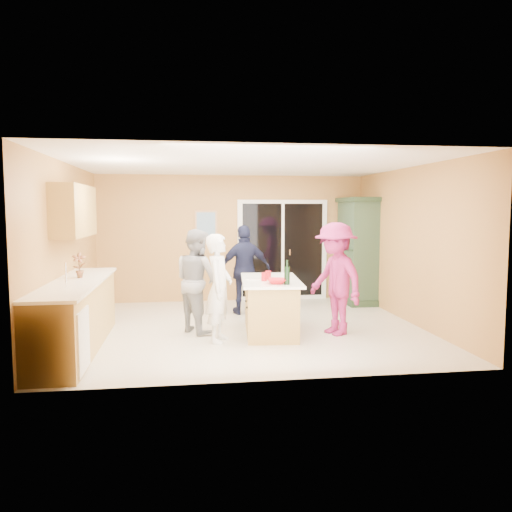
{
  "coord_description": "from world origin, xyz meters",
  "views": [
    {
      "loc": [
        -0.97,
        -7.81,
        1.89
      ],
      "look_at": [
        0.15,
        0.1,
        1.15
      ],
      "focal_mm": 35.0,
      "sensor_mm": 36.0,
      "label": 1
    }
  ],
  "objects": [
    {
      "name": "sliding_door",
      "position": [
        1.05,
        2.46,
        1.05
      ],
      "size": [
        1.9,
        0.07,
        2.1
      ],
      "color": "white",
      "rests_on": "floor"
    },
    {
      "name": "wall_right",
      "position": [
        2.75,
        0.0,
        1.3
      ],
      "size": [
        0.1,
        5.0,
        2.6
      ],
      "primitive_type": "cube",
      "color": "#DCB25A",
      "rests_on": "ground"
    },
    {
      "name": "floor",
      "position": [
        0.0,
        0.0,
        0.0
      ],
      "size": [
        5.5,
        5.5,
        0.0
      ],
      "primitive_type": "plane",
      "color": "beige",
      "rests_on": "ground"
    },
    {
      "name": "woman_grey",
      "position": [
        -0.8,
        -0.12,
        0.8
      ],
      "size": [
        0.93,
        0.98,
        1.6
      ],
      "primitive_type": "imported",
      "rotation": [
        0.0,
        0.0,
        2.14
      ],
      "color": "gray",
      "rests_on": "floor"
    },
    {
      "name": "upper_cabinets",
      "position": [
        -2.58,
        -0.2,
        1.88
      ],
      "size": [
        0.35,
        1.6,
        0.75
      ],
      "primitive_type": "cube",
      "color": "tan",
      "rests_on": "wall_left"
    },
    {
      "name": "wall_left",
      "position": [
        -2.75,
        0.0,
        1.3
      ],
      "size": [
        0.1,
        5.0,
        2.6
      ],
      "primitive_type": "cube",
      "color": "#DCB25A",
      "rests_on": "ground"
    },
    {
      "name": "serving_bowl",
      "position": [
        0.31,
        -0.85,
        0.87
      ],
      "size": [
        0.33,
        0.33,
        0.07
      ],
      "primitive_type": "imported",
      "rotation": [
        0.0,
        0.0,
        -0.13
      ],
      "color": "red",
      "rests_on": "kitchen_island"
    },
    {
      "name": "kitchen_island",
      "position": [
        0.3,
        -0.38,
        0.39
      ],
      "size": [
        1.0,
        1.66,
        0.84
      ],
      "rotation": [
        0.0,
        0.0,
        -0.09
      ],
      "color": "tan",
      "rests_on": "floor"
    },
    {
      "name": "white_plate",
      "position": [
        0.04,
        -0.32,
        0.85
      ],
      "size": [
        0.28,
        0.28,
        0.02
      ],
      "primitive_type": "cylinder",
      "rotation": [
        0.0,
        0.0,
        0.21
      ],
      "color": "silver",
      "rests_on": "kitchen_island"
    },
    {
      "name": "green_hutch",
      "position": [
        2.49,
        1.9,
        1.04
      ],
      "size": [
        0.61,
        1.16,
        2.14
      ],
      "color": "#233A24",
      "rests_on": "floor"
    },
    {
      "name": "woman_magenta",
      "position": [
        1.27,
        -0.57,
        0.85
      ],
      "size": [
        0.99,
        1.25,
        1.7
      ],
      "primitive_type": "imported",
      "rotation": [
        0.0,
        0.0,
        -1.2
      ],
      "color": "#972155",
      "rests_on": "floor"
    },
    {
      "name": "tumbler_near",
      "position": [
        0.27,
        -0.37,
        0.9
      ],
      "size": [
        0.09,
        0.09,
        0.13
      ],
      "primitive_type": "cylinder",
      "rotation": [
        0.0,
        0.0,
        -0.06
      ],
      "color": "red",
      "rests_on": "kitchen_island"
    },
    {
      "name": "wall_back",
      "position": [
        0.0,
        2.5,
        1.3
      ],
      "size": [
        5.5,
        0.1,
        2.6
      ],
      "primitive_type": "cube",
      "color": "#DCB25A",
      "rests_on": "ground"
    },
    {
      "name": "tulip_vase",
      "position": [
        -2.45,
        -0.6,
        1.12
      ],
      "size": [
        0.2,
        0.15,
        0.36
      ],
      "primitive_type": "imported",
      "rotation": [
        0.0,
        0.0,
        0.1
      ],
      "color": "red",
      "rests_on": "left_cabinet_run"
    },
    {
      "name": "framed_picture",
      "position": [
        -0.55,
        2.48,
        1.6
      ],
      "size": [
        0.46,
        0.04,
        0.56
      ],
      "color": "tan",
      "rests_on": "wall_back"
    },
    {
      "name": "woman_white",
      "position": [
        -0.5,
        -0.75,
        0.78
      ],
      "size": [
        0.52,
        0.65,
        1.55
      ],
      "primitive_type": "imported",
      "rotation": [
        0.0,
        0.0,
        1.27
      ],
      "color": "white",
      "rests_on": "floor"
    },
    {
      "name": "wall_front",
      "position": [
        0.0,
        -2.5,
        1.3
      ],
      "size": [
        5.5,
        0.1,
        2.6
      ],
      "primitive_type": "cube",
      "color": "#DCB25A",
      "rests_on": "ground"
    },
    {
      "name": "wine_bottle",
      "position": [
        0.45,
        -0.94,
        0.97
      ],
      "size": [
        0.08,
        0.08,
        0.35
      ],
      "rotation": [
        0.0,
        0.0,
        0.09
      ],
      "color": "black",
      "rests_on": "kitchen_island"
    },
    {
      "name": "tumbler_far",
      "position": [
        0.18,
        -0.56,
        0.9
      ],
      "size": [
        0.09,
        0.09,
        0.13
      ],
      "primitive_type": "cylinder",
      "rotation": [
        0.0,
        0.0,
        -0.08
      ],
      "color": "red",
      "rests_on": "kitchen_island"
    },
    {
      "name": "woman_navy",
      "position": [
        0.09,
        1.1,
        0.81
      ],
      "size": [
        1.0,
        0.55,
        1.62
      ],
      "primitive_type": "imported",
      "rotation": [
        0.0,
        0.0,
        3.31
      ],
      "color": "#1A1A3A",
      "rests_on": "floor"
    },
    {
      "name": "left_cabinet_run",
      "position": [
        -2.45,
        -1.05,
        0.46
      ],
      "size": [
        0.65,
        3.05,
        1.24
      ],
      "color": "tan",
      "rests_on": "floor"
    },
    {
      "name": "ceiling",
      "position": [
        0.0,
        0.0,
        2.6
      ],
      "size": [
        5.5,
        5.0,
        0.1
      ],
      "primitive_type": "cube",
      "color": "white",
      "rests_on": "wall_back"
    }
  ]
}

